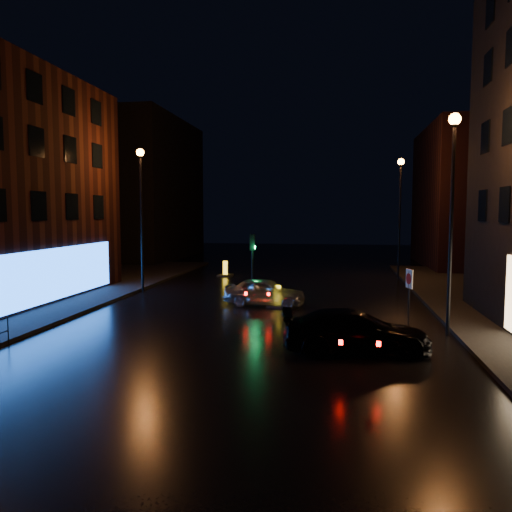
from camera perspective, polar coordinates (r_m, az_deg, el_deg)
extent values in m
plane|color=black|center=(15.02, -5.02, -13.25)|extent=(120.00, 120.00, 0.00)
cube|color=black|center=(52.63, -12.64, 7.41)|extent=(8.00, 16.00, 14.00)
cube|color=black|center=(47.24, 23.45, 6.19)|extent=(8.00, 14.00, 12.00)
cylinder|color=black|center=(30.05, -12.94, 3.56)|extent=(0.14, 0.14, 8.00)
cylinder|color=black|center=(30.22, -13.09, 11.16)|extent=(0.20, 0.20, 0.25)
sphere|color=orange|center=(30.24, -13.10, 11.45)|extent=(0.44, 0.44, 0.44)
cylinder|color=black|center=(20.28, 21.39, 2.69)|extent=(0.14, 0.14, 8.00)
cylinder|color=black|center=(20.53, 21.76, 13.92)|extent=(0.20, 0.20, 0.25)
sphere|color=orange|center=(20.55, 21.77, 14.33)|extent=(0.44, 0.44, 0.44)
cylinder|color=black|center=(36.07, 16.08, 3.72)|extent=(0.14, 0.14, 8.00)
cylinder|color=black|center=(36.21, 16.24, 10.06)|extent=(0.20, 0.20, 0.25)
sphere|color=orange|center=(36.23, 16.24, 10.29)|extent=(0.44, 0.44, 0.44)
cube|color=black|center=(28.60, -0.41, -4.31)|extent=(1.40, 2.40, 0.12)
cylinder|color=black|center=(28.41, -0.41, -1.65)|extent=(0.12, 0.12, 2.80)
cube|color=black|center=(28.27, -0.41, 1.58)|extent=(0.28, 0.22, 0.90)
cylinder|color=#0CFF59|center=(28.26, -0.13, 1.01)|extent=(0.05, 0.18, 0.18)
cylinder|color=black|center=(20.03, -26.48, -7.62)|extent=(0.04, 0.04, 1.00)
imported|color=#A6A9AD|center=(25.25, 1.01, -4.11)|extent=(4.20, 1.97, 1.39)
imported|color=black|center=(17.22, 11.36, -8.47)|extent=(5.13, 2.56, 1.43)
cube|color=black|center=(25.15, 2.48, -5.64)|extent=(1.01, 1.33, 0.10)
cube|color=yellow|center=(25.06, 2.48, -4.52)|extent=(0.31, 0.23, 1.00)
cube|color=black|center=(25.06, 2.48, -4.52)|extent=(0.30, 0.08, 0.60)
cube|color=black|center=(37.02, -3.53, -2.19)|extent=(1.05, 1.39, 0.11)
cube|color=yellow|center=(36.96, -3.53, -1.38)|extent=(0.32, 0.24, 1.05)
cube|color=black|center=(36.96, -3.53, -1.38)|extent=(0.32, 0.07, 0.63)
cylinder|color=black|center=(21.55, 17.07, -4.70)|extent=(0.06, 0.06, 2.29)
cube|color=silver|center=(21.42, 17.13, -2.50)|extent=(0.22, 0.56, 0.78)
cylinder|color=#B20C0C|center=(21.41, 17.05, -2.50)|extent=(0.16, 0.44, 0.46)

